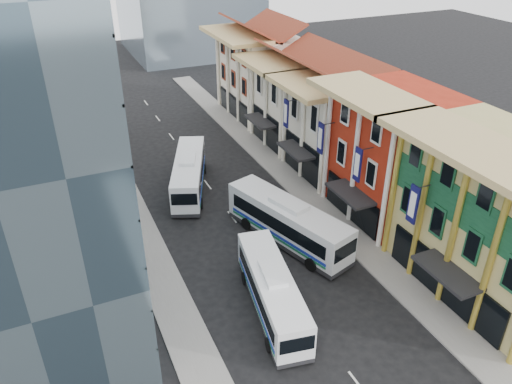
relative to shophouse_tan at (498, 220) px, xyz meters
name	(u,v)px	position (x,y,z in m)	size (l,w,h in m)	color
sidewalk_right	(310,198)	(-5.50, 17.00, -5.92)	(3.00, 90.00, 0.15)	slate
sidewalk_left	(143,237)	(-22.50, 17.00, -5.92)	(3.00, 90.00, 0.15)	slate
shophouse_tan	(498,220)	(0.00, 0.00, 0.00)	(8.00, 14.00, 12.00)	tan
shophouse_red	(394,155)	(0.00, 12.00, 0.00)	(8.00, 10.00, 12.00)	#A52612
shophouse_cream_near	(337,128)	(0.00, 21.50, -1.00)	(8.00, 9.00, 10.00)	white
shophouse_cream_mid	(297,102)	(0.00, 30.50, -1.00)	(8.00, 9.00, 10.00)	white
shophouse_cream_far	(261,75)	(0.00, 41.00, -0.50)	(8.00, 12.00, 11.00)	white
office_block_far	(25,104)	(-30.00, 37.00, 1.00)	(10.00, 18.00, 14.00)	gray
bus_left_near	(272,291)	(-16.00, 4.15, -4.20)	(2.63, 11.21, 3.59)	white
bus_left_far	(189,173)	(-16.00, 23.81, -4.09)	(2.79, 11.92, 3.82)	white
bus_right	(288,221)	(-11.02, 11.38, -3.95)	(2.99, 12.76, 4.09)	silver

